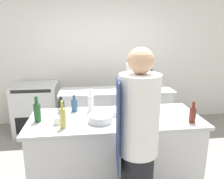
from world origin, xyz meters
TOP-DOWN VIEW (x-y plane):
  - wall_back at (0.00, 2.13)m, footprint 8.00×0.06m
  - prep_counter at (0.00, 0.00)m, footprint 2.03×0.82m
  - pass_counter at (0.19, 1.26)m, footprint 1.98×0.58m
  - oven_range at (-1.29, 1.71)m, footprint 0.80×0.73m
  - chef_at_prep_near at (0.11, -0.65)m, footprint 0.39×0.37m
  - chef_at_stove at (0.41, 0.67)m, footprint 0.35×0.33m
  - bottle_olive_oil at (-0.89, -0.02)m, footprint 0.08×0.08m
  - bottle_vinegar at (-0.66, 0.25)m, footprint 0.08×0.08m
  - bottle_wine at (-0.49, 0.27)m, footprint 0.08×0.08m
  - bottle_cooking_oil at (-0.29, 0.22)m, footprint 0.08×0.08m
  - bottle_sauce at (-0.59, -0.23)m, footprint 0.07×0.07m
  - bottle_water at (0.83, -0.25)m, footprint 0.07×0.07m
  - bowl_mixing_large at (0.16, 0.28)m, footprint 0.17×0.17m
  - bowl_prep_small at (0.35, -0.09)m, footprint 0.27×0.27m
  - bowl_ceramic_blue at (-0.19, -0.11)m, footprint 0.28×0.28m
  - bowl_wooden_salad at (-0.00, 0.12)m, footprint 0.25×0.25m
  - cup at (-0.66, -0.11)m, footprint 0.09×0.09m

SIDE VIEW (x-z plane):
  - prep_counter at x=0.00m, z-range 0.00..0.90m
  - pass_counter at x=0.19m, z-range 0.00..0.90m
  - oven_range at x=-1.29m, z-range 0.00..0.93m
  - chef_at_stove at x=0.41m, z-range 0.01..1.65m
  - chef_at_prep_near at x=0.11m, z-range 0.00..1.77m
  - bowl_mixing_large at x=0.16m, z-range 0.89..0.95m
  - bowl_wooden_salad at x=0.00m, z-range 0.89..0.95m
  - bowl_prep_small at x=0.35m, z-range 0.89..0.97m
  - cup at x=-0.66m, z-range 0.89..0.98m
  - bowl_ceramic_blue at x=-0.19m, z-range 0.89..0.98m
  - bottle_vinegar at x=-0.66m, z-range 0.87..1.08m
  - bottle_wine at x=-0.49m, z-range 0.87..1.09m
  - bottle_water at x=0.83m, z-range 0.87..1.12m
  - bottle_olive_oil at x=-0.89m, z-range 0.86..1.16m
  - bottle_cooking_oil at x=-0.29m, z-range 0.86..1.16m
  - bottle_sauce at x=-0.59m, z-range 0.86..1.16m
  - wall_back at x=0.00m, z-range 0.00..2.80m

